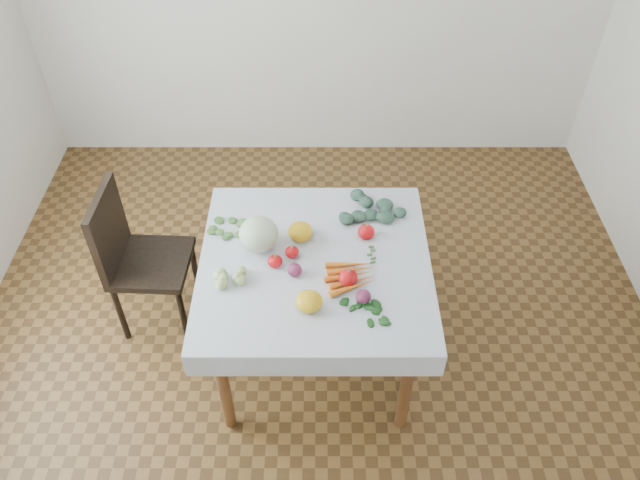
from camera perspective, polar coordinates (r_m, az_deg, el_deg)
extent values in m
plane|color=brown|center=(3.62, -0.39, -10.29)|extent=(4.00, 4.00, 0.00)
cube|color=brown|center=(3.05, -0.46, -2.29)|extent=(1.00, 1.00, 0.04)
cylinder|color=brown|center=(3.11, -8.81, -12.95)|extent=(0.06, 0.06, 0.71)
cylinder|color=brown|center=(3.10, 7.89, -12.98)|extent=(0.06, 0.06, 0.71)
cylinder|color=brown|center=(3.66, -7.29, -1.33)|extent=(0.06, 0.06, 0.71)
cylinder|color=brown|center=(3.65, 6.53, -1.34)|extent=(0.06, 0.06, 0.71)
cube|color=white|center=(3.04, -0.46, -1.99)|extent=(1.12, 1.12, 0.01)
cube|color=black|center=(3.58, -15.14, -2.07)|extent=(0.43, 0.43, 0.04)
cube|color=black|center=(3.48, -18.83, 0.88)|extent=(0.06, 0.42, 0.45)
cylinder|color=black|center=(3.69, -17.77, -6.42)|extent=(0.04, 0.04, 0.42)
cylinder|color=black|center=(3.59, -12.40, -6.80)|extent=(0.04, 0.04, 0.42)
cylinder|color=black|center=(3.91, -16.40, -2.44)|extent=(0.04, 0.04, 0.42)
cylinder|color=black|center=(3.82, -11.33, -2.68)|extent=(0.04, 0.04, 0.42)
ellipsoid|color=#B6C7A7|center=(3.06, -5.63, 0.54)|extent=(0.25, 0.25, 0.17)
ellipsoid|color=red|center=(3.00, -4.13, -1.96)|extent=(0.09, 0.09, 0.06)
ellipsoid|color=red|center=(3.14, 4.26, 0.74)|extent=(0.11, 0.11, 0.08)
ellipsoid|color=red|center=(3.04, -2.58, -1.10)|extent=(0.07, 0.07, 0.06)
ellipsoid|color=red|center=(2.91, 2.59, -3.44)|extent=(0.10, 0.10, 0.08)
ellipsoid|color=gold|center=(3.12, -1.81, 0.77)|extent=(0.16, 0.16, 0.09)
ellipsoid|color=gold|center=(2.81, -1.00, -5.64)|extent=(0.14, 0.14, 0.09)
ellipsoid|color=#5F1B40|center=(2.96, -2.33, -2.76)|extent=(0.09, 0.09, 0.06)
ellipsoid|color=#5F1B40|center=(2.85, 3.96, -5.17)|extent=(0.09, 0.09, 0.06)
ellipsoid|color=#B4CD76|center=(2.95, -8.21, -3.54)|extent=(0.05, 0.05, 0.05)
ellipsoid|color=#B4CD76|center=(2.97, -8.55, -3.28)|extent=(0.05, 0.05, 0.05)
ellipsoid|color=#B4CD76|center=(2.94, -8.66, -3.83)|extent=(0.05, 0.05, 0.05)
ellipsoid|color=#B4CD76|center=(2.96, -7.57, -3.26)|extent=(0.05, 0.05, 0.05)
ellipsoid|color=#B4CD76|center=(2.97, -9.49, -3.34)|extent=(0.05, 0.05, 0.05)
ellipsoid|color=#B4CD76|center=(2.92, -7.70, -4.12)|extent=(0.05, 0.05, 0.05)
cone|color=orange|center=(3.00, 2.74, -2.25)|extent=(0.23, 0.05, 0.03)
cone|color=orange|center=(2.97, 2.77, -2.76)|extent=(0.23, 0.07, 0.03)
cone|color=orange|center=(2.95, 2.79, -3.28)|extent=(0.23, 0.09, 0.03)
cone|color=orange|center=(2.93, 2.82, -3.81)|extent=(0.23, 0.10, 0.03)
cone|color=orange|center=(2.90, 2.84, -4.34)|extent=(0.22, 0.12, 0.03)
ellipsoid|color=#335344|center=(3.31, 5.16, 3.04)|extent=(0.07, 0.07, 0.04)
ellipsoid|color=#335344|center=(3.31, 4.21, 3.11)|extent=(0.07, 0.07, 0.04)
ellipsoid|color=#335344|center=(3.28, 5.12, 2.58)|extent=(0.07, 0.07, 0.04)
ellipsoid|color=#335344|center=(3.34, 5.06, 3.47)|extent=(0.07, 0.07, 0.04)
ellipsoid|color=#335344|center=(3.28, 3.74, 2.68)|extent=(0.07, 0.07, 0.04)
ellipsoid|color=#335344|center=(3.30, 6.13, 2.78)|extent=(0.07, 0.07, 0.04)
ellipsoid|color=#335344|center=(3.35, 3.87, 3.68)|extent=(0.07, 0.07, 0.04)
ellipsoid|color=#335344|center=(3.24, 4.55, 2.02)|extent=(0.07, 0.07, 0.04)
ellipsoid|color=#335344|center=(3.35, 6.24, 3.60)|extent=(0.07, 0.07, 0.04)
ellipsoid|color=#335344|center=(3.30, 2.61, 3.08)|extent=(0.07, 0.07, 0.04)
ellipsoid|color=#335344|center=(3.25, 6.48, 2.03)|extent=(0.07, 0.07, 0.04)
ellipsoid|color=#335344|center=(3.39, 4.64, 4.30)|extent=(0.07, 0.07, 0.04)
ellipsoid|color=#335344|center=(3.22, 2.99, 1.87)|extent=(0.07, 0.07, 0.04)
ellipsoid|color=#1A561C|center=(2.82, 4.22, -6.82)|extent=(0.05, 0.03, 0.01)
ellipsoid|color=#1A561C|center=(2.81, 3.48, -6.78)|extent=(0.05, 0.03, 0.01)
ellipsoid|color=#1A561C|center=(2.80, 4.21, -7.25)|extent=(0.05, 0.03, 0.01)
ellipsoid|color=#1A561C|center=(2.83, 4.11, -6.43)|extent=(0.05, 0.03, 0.01)
ellipsoid|color=#1A561C|center=(2.80, 3.16, -7.19)|extent=(0.05, 0.03, 0.01)
ellipsoid|color=#1A561C|center=(2.81, 4.95, -7.02)|extent=(0.05, 0.03, 0.01)
ellipsoid|color=#1A561C|center=(2.83, 3.20, -6.28)|extent=(0.05, 0.03, 0.01)
ellipsoid|color=#1A561C|center=(2.78, 3.81, -7.75)|extent=(0.05, 0.03, 0.01)
ellipsoid|color=#1A561C|center=(2.84, 4.98, -6.28)|extent=(0.05, 0.03, 0.01)
ellipsoid|color=#1A561C|center=(2.81, 2.31, -6.87)|extent=(0.05, 0.03, 0.01)
ellipsoid|color=#1A561C|center=(2.79, 5.23, -7.68)|extent=(0.05, 0.03, 0.01)
ellipsoid|color=#1A561C|center=(2.86, 3.75, -5.70)|extent=(0.05, 0.03, 0.01)
ellipsoid|color=#1A561C|center=(2.77, 2.67, -7.93)|extent=(0.05, 0.03, 0.01)
ellipsoid|color=#1A561C|center=(2.83, 6.05, -6.68)|extent=(0.05, 0.03, 0.01)
ellipsoid|color=#4B7937|center=(3.22, -7.99, 1.13)|extent=(0.05, 0.05, 0.02)
ellipsoid|color=#4B7937|center=(3.23, -8.51, 1.26)|extent=(0.05, 0.05, 0.02)
ellipsoid|color=#4B7937|center=(3.21, -8.22, 0.85)|extent=(0.05, 0.05, 0.02)
ellipsoid|color=#4B7937|center=(3.24, -7.86, 1.41)|extent=(0.05, 0.05, 0.02)
ellipsoid|color=#4B7937|center=(3.23, -8.98, 1.03)|extent=(0.05, 0.05, 0.02)
ellipsoid|color=#4B7937|center=(3.20, -7.54, 0.89)|extent=(0.05, 0.05, 0.02)
ellipsoid|color=#4B7937|center=(3.26, -8.46, 1.64)|extent=(0.05, 0.05, 0.02)
ellipsoid|color=#4B7937|center=(3.20, -8.79, 0.56)|extent=(0.05, 0.05, 0.02)
ellipsoid|color=#4B7937|center=(3.23, -7.09, 1.39)|extent=(0.05, 0.05, 0.02)
ellipsoid|color=#4B7937|center=(3.25, -9.45, 1.37)|extent=(0.05, 0.05, 0.02)
ellipsoid|color=#4B7937|center=(3.18, -7.67, 0.39)|extent=(0.05, 0.05, 0.02)
ellipsoid|color=#4B7937|center=(3.27, -7.73, 1.97)|extent=(0.05, 0.05, 0.02)
ellipsoid|color=#4B7937|center=(3.21, -9.75, 0.60)|extent=(0.05, 0.05, 0.02)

